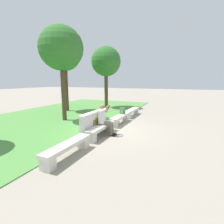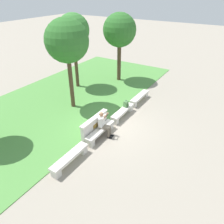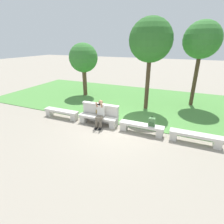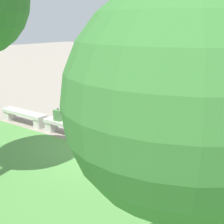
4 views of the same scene
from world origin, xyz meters
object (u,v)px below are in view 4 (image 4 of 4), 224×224
(person_photographer, at_px, (124,126))
(backpack, at_px, (59,115))
(bench_mid, at_px, (69,127))
(bench_far, at_px, (24,115))
(bench_main, at_px, (208,163))
(bench_near, at_px, (128,142))
(tree_far_back, at_px, (181,106))

(person_photographer, distance_m, backpack, 2.51)
(bench_mid, height_order, bench_far, same)
(bench_mid, bearing_deg, bench_main, 180.00)
(bench_near, distance_m, bench_far, 4.51)
(person_photographer, bearing_deg, bench_mid, 2.13)
(backpack, distance_m, tree_far_back, 7.74)
(bench_mid, xyz_separation_m, bench_far, (2.26, 0.00, 0.00))
(bench_mid, bearing_deg, bench_far, 0.00)
(bench_main, bearing_deg, bench_mid, 0.00)
(tree_far_back, bearing_deg, bench_far, -28.91)
(person_photographer, xyz_separation_m, backpack, (2.50, 0.11, -0.11))
(bench_main, relative_size, bench_far, 1.00)
(bench_near, distance_m, backpack, 2.72)
(backpack, bearing_deg, bench_main, -179.67)
(person_photographer, bearing_deg, backpack, 2.41)
(bench_near, xyz_separation_m, bench_far, (4.51, 0.00, 0.00))
(bench_main, xyz_separation_m, bench_near, (2.26, 0.00, 0.00))
(bench_mid, height_order, tree_far_back, tree_far_back)
(bench_main, bearing_deg, bench_far, 0.00)
(bench_main, xyz_separation_m, bench_mid, (4.51, 0.00, 0.00))
(bench_mid, distance_m, backpack, 0.55)
(bench_main, distance_m, tree_far_back, 5.13)
(bench_mid, relative_size, tree_far_back, 0.52)
(tree_far_back, bearing_deg, backpack, -35.51)
(bench_mid, height_order, person_photographer, person_photographer)
(bench_main, relative_size, backpack, 4.74)
(bench_near, distance_m, tree_far_back, 6.03)
(person_photographer, xyz_separation_m, tree_far_back, (-3.55, 4.42, 2.07))
(bench_main, distance_m, bench_mid, 4.51)
(bench_far, bearing_deg, bench_near, 180.00)
(bench_main, height_order, bench_far, same)
(bench_far, relative_size, person_photographer, 1.54)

